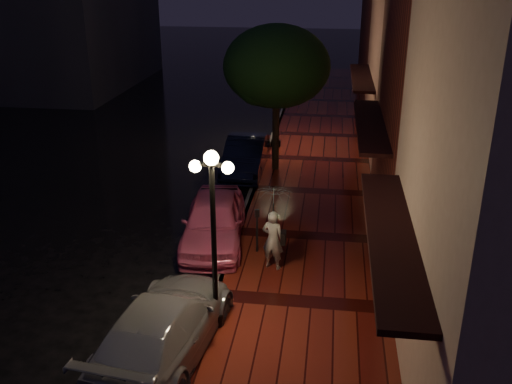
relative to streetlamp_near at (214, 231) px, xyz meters
The scene contains 14 objects.
ground 5.65m from the streetlamp_near, 94.00° to the left, with size 120.00×120.00×0.00m, color black.
sidewalk 5.91m from the streetlamp_near, 69.19° to the left, with size 4.50×60.00×0.15m, color #46100C.
curb 5.61m from the streetlamp_near, 94.00° to the left, with size 0.25×60.00×0.15m, color #595451.
storefront_mid 10.08m from the streetlamp_near, 46.47° to the left, with size 5.00×8.00×11.00m, color #511914.
storefront_far 16.52m from the streetlamp_near, 66.09° to the left, with size 5.00×8.00×9.00m, color #8C5951.
storefront_extra 25.98m from the streetlamp_near, 75.10° to the left, with size 5.00×12.00×10.00m, color #511914.
streetlamp_near is the anchor object (origin of this frame).
streetlamp_far 14.00m from the streetlamp_near, 90.00° to the left, with size 0.96×0.36×4.31m.
street_tree 11.12m from the streetlamp_near, 88.65° to the left, with size 4.16×4.16×5.80m.
pink_car 4.83m from the streetlamp_near, 102.28° to the left, with size 1.81×4.50×1.53m, color #EA6093.
navy_car 10.98m from the streetlamp_near, 95.04° to the left, with size 1.55×4.45×1.47m, color black.
silver_car 2.35m from the streetlamp_near, 132.42° to the right, with size 2.01×4.95×1.44m, color #98979E.
woman_with_umbrella 3.16m from the streetlamp_near, 70.15° to the left, with size 1.00×1.02×2.41m.
parking_meter 4.11m from the streetlamp_near, 82.85° to the left, with size 0.14×0.12×1.35m.
Camera 1 is at (2.81, -16.08, 8.14)m, focal length 40.00 mm.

